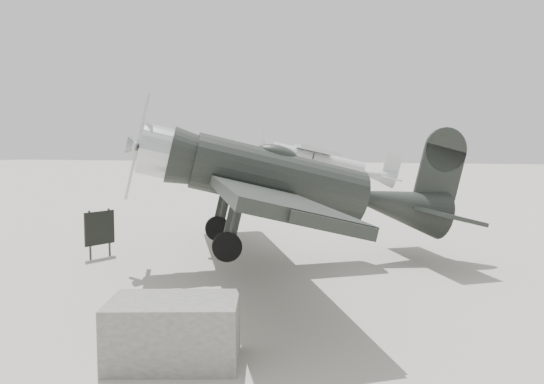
{
  "coord_description": "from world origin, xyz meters",
  "views": [
    {
      "loc": [
        4.93,
        -14.04,
        2.97
      ],
      "look_at": [
        0.13,
        2.11,
        1.5
      ],
      "focal_mm": 35.0,
      "sensor_mm": 36.0,
      "label": 1
    }
  ],
  "objects_px": {
    "sign_board": "(100,229)",
    "highwing_monoplane": "(323,159)",
    "lowwing_monoplane": "(294,184)",
    "equipment_block": "(174,331)"
  },
  "relations": [
    {
      "from": "lowwing_monoplane",
      "to": "equipment_block",
      "type": "relative_size",
      "value": 6.45
    },
    {
      "from": "lowwing_monoplane",
      "to": "equipment_block",
      "type": "bearing_deg",
      "value": -117.84
    },
    {
      "from": "sign_board",
      "to": "lowwing_monoplane",
      "type": "bearing_deg",
      "value": 28.5
    },
    {
      "from": "lowwing_monoplane",
      "to": "sign_board",
      "type": "relative_size",
      "value": 8.8
    },
    {
      "from": "equipment_block",
      "to": "lowwing_monoplane",
      "type": "bearing_deg",
      "value": 89.17
    },
    {
      "from": "lowwing_monoplane",
      "to": "equipment_block",
      "type": "xyz_separation_m",
      "value": [
        -0.09,
        -6.37,
        -1.58
      ]
    },
    {
      "from": "equipment_block",
      "to": "sign_board",
      "type": "xyz_separation_m",
      "value": [
        -5.06,
        5.65,
        0.33
      ]
    },
    {
      "from": "equipment_block",
      "to": "sign_board",
      "type": "relative_size",
      "value": 1.36
    },
    {
      "from": "sign_board",
      "to": "highwing_monoplane",
      "type": "bearing_deg",
      "value": 104.58
    },
    {
      "from": "equipment_block",
      "to": "sign_board",
      "type": "height_order",
      "value": "sign_board"
    }
  ]
}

